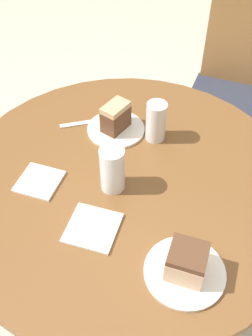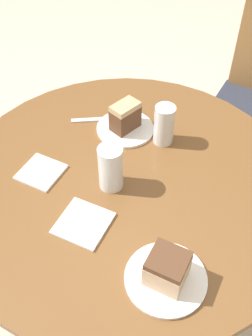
{
  "view_description": "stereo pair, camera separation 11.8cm",
  "coord_description": "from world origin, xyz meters",
  "px_view_note": "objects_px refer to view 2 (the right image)",
  "views": [
    {
      "loc": [
        0.35,
        -0.73,
        1.62
      ],
      "look_at": [
        0.0,
        0.0,
        0.77
      ],
      "focal_mm": 42.0,
      "sensor_mm": 36.0,
      "label": 1
    },
    {
      "loc": [
        0.45,
        -0.68,
        1.62
      ],
      "look_at": [
        0.0,
        0.0,
        0.77
      ],
      "focal_mm": 42.0,
      "sensor_mm": 36.0,
      "label": 2
    }
  ],
  "objects_px": {
    "cake_slice_far": "(167,268)",
    "glass_water": "(111,170)",
    "glass_lemonade": "(164,126)",
    "cake_slice_near": "(125,116)",
    "plate_far": "(166,278)",
    "plate_near": "(125,129)"
  },
  "relations": [
    {
      "from": "cake_slice_far",
      "to": "glass_water",
      "type": "xyz_separation_m",
      "value": [
        -0.29,
        0.18,
        0.01
      ]
    },
    {
      "from": "cake_slice_near",
      "to": "cake_slice_far",
      "type": "distance_m",
      "value": 0.57
    },
    {
      "from": "plate_far",
      "to": "cake_slice_far",
      "type": "relative_size",
      "value": 2.01
    },
    {
      "from": "cake_slice_far",
      "to": "plate_far",
      "type": "bearing_deg",
      "value": 90.0
    },
    {
      "from": "cake_slice_near",
      "to": "glass_water",
      "type": "relative_size",
      "value": 0.72
    },
    {
      "from": "cake_slice_near",
      "to": "glass_water",
      "type": "xyz_separation_m",
      "value": [
        0.11,
        -0.23,
        0.01
      ]
    },
    {
      "from": "cake_slice_far",
      "to": "glass_lemonade",
      "type": "xyz_separation_m",
      "value": [
        -0.26,
        0.44,
        0.01
      ]
    },
    {
      "from": "glass_lemonade",
      "to": "glass_water",
      "type": "height_order",
      "value": "glass_water"
    },
    {
      "from": "cake_slice_far",
      "to": "glass_water",
      "type": "bearing_deg",
      "value": 148.33
    },
    {
      "from": "plate_near",
      "to": "cake_slice_far",
      "type": "relative_size",
      "value": 1.93
    },
    {
      "from": "cake_slice_near",
      "to": "glass_lemonade",
      "type": "xyz_separation_m",
      "value": [
        0.14,
        0.02,
        0.0
      ]
    },
    {
      "from": "plate_near",
      "to": "cake_slice_near",
      "type": "distance_m",
      "value": 0.05
    },
    {
      "from": "cake_slice_far",
      "to": "glass_water",
      "type": "relative_size",
      "value": 0.7
    },
    {
      "from": "plate_far",
      "to": "glass_water",
      "type": "relative_size",
      "value": 1.39
    },
    {
      "from": "plate_near",
      "to": "glass_water",
      "type": "distance_m",
      "value": 0.26
    },
    {
      "from": "plate_near",
      "to": "glass_lemonade",
      "type": "distance_m",
      "value": 0.15
    },
    {
      "from": "plate_far",
      "to": "glass_water",
      "type": "bearing_deg",
      "value": 148.33
    },
    {
      "from": "plate_near",
      "to": "plate_far",
      "type": "distance_m",
      "value": 0.57
    },
    {
      "from": "cake_slice_near",
      "to": "plate_far",
      "type": "bearing_deg",
      "value": -46.08
    },
    {
      "from": "cake_slice_near",
      "to": "glass_lemonade",
      "type": "height_order",
      "value": "glass_lemonade"
    },
    {
      "from": "cake_slice_near",
      "to": "glass_water",
      "type": "height_order",
      "value": "glass_water"
    },
    {
      "from": "plate_far",
      "to": "cake_slice_near",
      "type": "bearing_deg",
      "value": 133.92
    }
  ]
}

